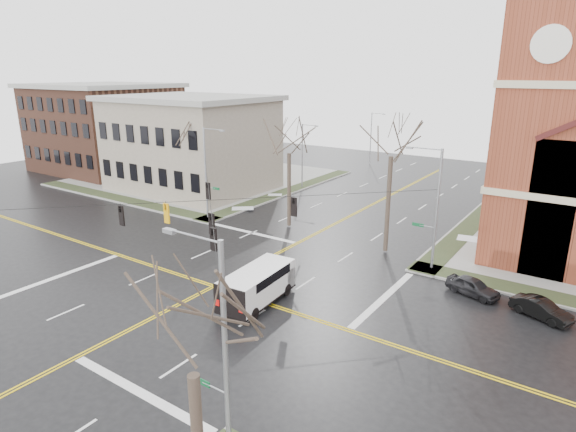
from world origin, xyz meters
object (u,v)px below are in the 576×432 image
Objects in this scene: signal_pole_ne at (435,206)px; streetlight_north_a at (303,153)px; tree_nw_near at (289,148)px; signal_pole_nw at (207,171)px; parked_car_b at (541,309)px; tree_ne at (391,150)px; tree_se at (193,363)px; signal_pole_se at (222,352)px; streetlight_north_b at (372,136)px; cargo_van at (259,282)px; tree_nw_far at (199,137)px; parked_car_a at (473,286)px.

streetlight_north_a is (-21.97, 16.50, -0.48)m from signal_pole_ne.
streetlight_north_a is 0.77× the size of tree_nw_near.
signal_pole_ne is 1.00× the size of signal_pole_nw.
parked_car_b is 24.40m from tree_nw_near.
tree_nw_near is at bearing 96.47° from parked_car_b.
tree_ne is at bearing 161.67° from signal_pole_ne.
tree_se is (-6.53, -22.21, 6.07)m from parked_car_b.
signal_pole_se reaches higher than parked_car_b.
tree_ne is (17.81, -35.12, 4.02)m from streetlight_north_b.
signal_pole_nw is at bearing -92.32° from streetlight_north_a.
tree_ne reaches higher than signal_pole_ne.
tree_ne is at bearing -40.33° from streetlight_north_a.
parked_car_b is (8.07, -3.59, -4.37)m from signal_pole_ne.
tree_ne is (10.36, -1.07, 0.94)m from tree_nw_near.
cargo_van is 15.07m from tree_ne.
tree_se is (5.70, -27.17, -1.84)m from tree_ne.
tree_nw_far reaches higher than cargo_van.
tree_se reaches higher than parked_car_b.
signal_pole_se is at bearing -61.59° from cargo_van.
tree_nw_far is 1.02× the size of tree_nw_near.
tree_nw_near reaches higher than tree_se.
tree_ne reaches higher than signal_pole_se.
parked_car_a is 23.98m from tree_se.
streetlight_north_b is 0.75× the size of tree_nw_far.
signal_pole_ne is 1.12× the size of streetlight_north_a.
parked_car_b is 0.34× the size of tree_nw_near.
tree_se reaches higher than signal_pole_se.
tree_se is at bearing -46.85° from signal_pole_nw.
signal_pole_ne is at bearing 87.46° from parked_car_b.
signal_pole_nw is at bearing -163.21° from tree_nw_near.
streetlight_north_a is at bearing 139.67° from tree_ne.
tree_ne is at bearing -63.11° from streetlight_north_b.
tree_nw_far is 39.80m from tree_se.
signal_pole_ne is 14.96m from tree_nw_near.
tree_nw_near is (8.12, 2.45, 2.60)m from signal_pole_nw.
tree_ne is (22.06, -1.33, 0.77)m from tree_nw_far.
signal_pole_ne is 1.12× the size of streetlight_north_b.
tree_nw_near is 32.50m from tree_se.
signal_pole_ne is 27.48m from streetlight_north_a.
tree_se is (23.51, -62.30, 2.19)m from streetlight_north_b.
streetlight_north_b is (0.00, 20.00, 0.00)m from streetlight_north_a.
cargo_van is at bearing -36.86° from signal_pole_nw.
streetlight_north_b is 0.68× the size of tree_ne.
signal_pole_se is 2.54× the size of parked_car_a.
signal_pole_se is 1.12× the size of streetlight_north_a.
signal_pole_nw is 8.87m from tree_nw_near.
parked_car_a is 4.31m from parked_car_b.
tree_ne is 1.28× the size of tree_se.
tree_nw_near reaches higher than streetlight_north_a.
signal_pole_se is 45.20m from streetlight_north_a.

